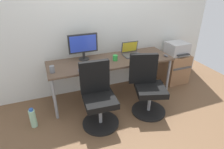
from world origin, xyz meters
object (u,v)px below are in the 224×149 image
Objects in this scene: side_cabinet at (174,68)px; water_bottle_on_floor at (33,118)px; office_chair_right at (148,87)px; open_laptop at (131,52)px; office_chair_left at (98,98)px; desktop_monitor at (83,45)px; printer at (177,49)px; coffee_mug at (115,58)px.

side_cabinet reaches higher than water_bottle_on_floor.
office_chair_right and open_laptop have the same top height.
office_chair_left and office_chair_right have the same top height.
side_cabinet is at bearing 33.53° from office_chair_right.
desktop_monitor is 0.86m from open_laptop.
office_chair_left is 3.03× the size of water_bottle_on_floor.
printer reaches higher than coffee_mug.
desktop_monitor is (-1.83, 0.09, 0.26)m from printer.
printer is at bearing 33.49° from office_chair_right.
printer is 1.01m from open_laptop.
desktop_monitor reaches higher than coffee_mug.
coffee_mug reaches higher than water_bottle_on_floor.
coffee_mug is at bearing 121.60° from office_chair_right.
water_bottle_on_floor is (-2.75, -0.45, -0.14)m from side_cabinet.
office_chair_right is 3.03× the size of water_bottle_on_floor.
office_chair_left is 0.80m from office_chair_right.
side_cabinet is at bearing -2.65° from desktop_monitor.
desktop_monitor is at bearing 90.05° from office_chair_left.
printer is 2.84m from water_bottle_on_floor.
office_chair_left is at bearing -89.95° from desktop_monitor.
open_laptop reaches higher than side_cabinet.
side_cabinet is 1.45× the size of printer.
side_cabinet is 0.41m from printer.
side_cabinet is at bearing 20.43° from office_chair_left.
office_chair_right is 10.22× the size of coffee_mug.
office_chair_left is 0.94m from desktop_monitor.
desktop_monitor is (-0.80, 0.77, 0.54)m from office_chair_right.
printer is at bearing 0.60° from open_laptop.
water_bottle_on_floor is 1.91m from open_laptop.
desktop_monitor reaches higher than office_chair_right.
office_chair_left reaches higher than water_bottle_on_floor.
coffee_mug is (-1.36, -0.15, 0.06)m from printer.
water_bottle_on_floor is 1.34m from desktop_monitor.
office_chair_left reaches higher than coffee_mug.
side_cabinet is (1.03, 0.69, -0.13)m from office_chair_right.
open_laptop is (-1.00, -0.01, 0.48)m from side_cabinet.
printer is 1.85m from desktop_monitor.
open_laptop is at bearing 14.07° from water_bottle_on_floor.
printer is 1.29× the size of water_bottle_on_floor.
printer reaches higher than water_bottle_on_floor.
water_bottle_on_floor is at bearing 165.74° from office_chair_left.
printer is 4.35× the size of coffee_mug.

